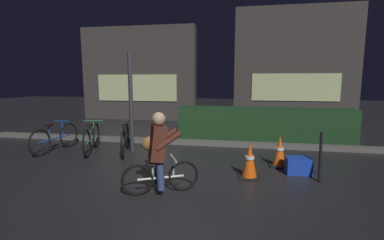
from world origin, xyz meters
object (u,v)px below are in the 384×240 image
(traffic_cone_far, at_px, (280,152))
(blue_crate, at_px, (298,166))
(parked_bike_center_left, at_px, (125,139))
(cyclist, at_px, (158,153))
(parked_bike_leftmost, at_px, (55,138))
(street_post, at_px, (131,103))
(parked_bike_left_mid, at_px, (92,138))
(closed_umbrella, at_px, (320,156))
(traffic_cone_near, at_px, (250,161))

(traffic_cone_far, xyz_separation_m, blue_crate, (0.29, -0.37, -0.15))
(parked_bike_center_left, distance_m, cyclist, 2.57)
(parked_bike_leftmost, distance_m, traffic_cone_far, 5.18)
(street_post, height_order, parked_bike_center_left, street_post)
(parked_bike_leftmost, distance_m, parked_bike_left_mid, 0.91)
(parked_bike_left_mid, height_order, closed_umbrella, closed_umbrella)
(street_post, relative_size, traffic_cone_near, 3.58)
(parked_bike_center_left, distance_m, traffic_cone_far, 3.46)
(blue_crate, bearing_deg, parked_bike_center_left, 168.07)
(closed_umbrella, bearing_deg, parked_bike_left_mid, 90.91)
(street_post, height_order, cyclist, street_post)
(blue_crate, relative_size, cyclist, 0.35)
(parked_bike_leftmost, relative_size, parked_bike_center_left, 1.01)
(parked_bike_leftmost, distance_m, parked_bike_center_left, 1.74)
(parked_bike_leftmost, bearing_deg, traffic_cone_near, -95.94)
(traffic_cone_near, relative_size, cyclist, 0.52)
(parked_bike_center_left, bearing_deg, street_post, -66.26)
(traffic_cone_far, relative_size, cyclist, 0.51)
(cyclist, xyz_separation_m, closed_umbrella, (2.57, 1.05, -0.22))
(parked_bike_leftmost, distance_m, closed_umbrella, 5.84)
(parked_bike_left_mid, xyz_separation_m, closed_umbrella, (4.86, -0.98, 0.08))
(blue_crate, bearing_deg, parked_bike_leftmost, 173.34)
(parked_bike_leftmost, bearing_deg, closed_umbrella, -91.90)
(parked_bike_left_mid, distance_m, traffic_cone_near, 3.83)
(parked_bike_leftmost, distance_m, blue_crate, 5.50)
(street_post, relative_size, parked_bike_center_left, 1.53)
(traffic_cone_near, height_order, blue_crate, traffic_cone_near)
(street_post, bearing_deg, traffic_cone_far, -9.10)
(parked_bike_leftmost, xyz_separation_m, closed_umbrella, (5.77, -0.89, 0.08))
(traffic_cone_far, height_order, closed_umbrella, closed_umbrella)
(parked_bike_left_mid, relative_size, cyclist, 1.22)
(parked_bike_leftmost, bearing_deg, parked_bike_left_mid, -77.36)
(parked_bike_left_mid, distance_m, blue_crate, 4.61)
(parked_bike_leftmost, relative_size, closed_umbrella, 1.81)
(traffic_cone_near, xyz_separation_m, cyclist, (-1.37, -0.90, 0.31))
(parked_bike_left_mid, bearing_deg, blue_crate, -116.20)
(parked_bike_left_mid, bearing_deg, closed_umbrella, -118.50)
(traffic_cone_near, bearing_deg, closed_umbrella, 7.16)
(parked_bike_leftmost, xyz_separation_m, blue_crate, (5.46, -0.64, -0.17))
(traffic_cone_far, height_order, blue_crate, traffic_cone_far)
(traffic_cone_near, height_order, cyclist, cyclist)
(traffic_cone_near, height_order, traffic_cone_far, traffic_cone_near)
(parked_bike_leftmost, height_order, closed_umbrella, closed_umbrella)
(traffic_cone_far, relative_size, closed_umbrella, 0.74)
(closed_umbrella, bearing_deg, blue_crate, 63.03)
(parked_bike_leftmost, xyz_separation_m, cyclist, (3.20, -1.94, 0.30))
(cyclist, bearing_deg, parked_bike_leftmost, 123.05)
(street_post, distance_m, parked_bike_center_left, 0.85)
(parked_bike_leftmost, bearing_deg, cyclist, -114.41)
(parked_bike_center_left, height_order, traffic_cone_far, parked_bike_center_left)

